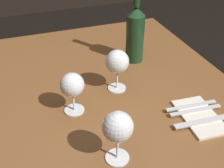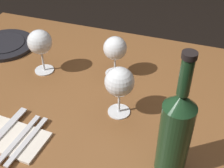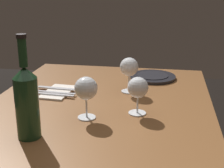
{
  "view_description": "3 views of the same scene",
  "coord_description": "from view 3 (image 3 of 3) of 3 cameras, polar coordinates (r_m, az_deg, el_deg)",
  "views": [
    {
      "loc": [
        0.75,
        -0.3,
        1.35
      ],
      "look_at": [
        -0.03,
        -0.02,
        0.79
      ],
      "focal_mm": 46.75,
      "sensor_mm": 36.0,
      "label": 1
    },
    {
      "loc": [
        -0.26,
        0.65,
        1.37
      ],
      "look_at": [
        -0.04,
        -0.0,
        0.82
      ],
      "focal_mm": 49.22,
      "sensor_mm": 36.0,
      "label": 2
    },
    {
      "loc": [
        -1.13,
        -0.26,
        1.22
      ],
      "look_at": [
        -0.05,
        -0.07,
        0.87
      ],
      "focal_mm": 52.33,
      "sensor_mm": 36.0,
      "label": 3
    }
  ],
  "objects": [
    {
      "name": "fork_inner",
      "position": [
        1.44,
        -9.78,
        -1.47
      ],
      "size": [
        0.03,
        0.18,
        0.0
      ],
      "color": "silver",
      "rests_on": "folded_napkin"
    },
    {
      "name": "dinner_plate",
      "position": [
        1.66,
        7.11,
        1.27
      ],
      "size": [
        0.23,
        0.23,
        0.02
      ],
      "color": "black",
      "rests_on": "dining_table"
    },
    {
      "name": "wine_glass_centre",
      "position": [
        1.43,
        3.01,
        2.85
      ],
      "size": [
        0.08,
        0.08,
        0.16
      ],
      "color": "white",
      "rests_on": "dining_table"
    },
    {
      "name": "wine_glass_left",
      "position": [
        1.15,
        -4.56,
        -0.92
      ],
      "size": [
        0.08,
        0.08,
        0.16
      ],
      "color": "white",
      "rests_on": "dining_table"
    },
    {
      "name": "fork_outer",
      "position": [
        1.41,
        -10.11,
        -1.8
      ],
      "size": [
        0.03,
        0.18,
        0.0
      ],
      "color": "silver",
      "rests_on": "folded_napkin"
    },
    {
      "name": "dining_table",
      "position": [
        1.29,
        -2.83,
        -8.34
      ],
      "size": [
        1.3,
        0.9,
        0.74
      ],
      "color": "brown",
      "rests_on": "ground"
    },
    {
      "name": "table_knife",
      "position": [
        1.49,
        -9.09,
        -0.77
      ],
      "size": [
        0.03,
        0.21,
        0.0
      ],
      "color": "silver",
      "rests_on": "folded_napkin"
    },
    {
      "name": "wine_glass_right",
      "position": [
        1.2,
        4.55,
        -0.72
      ],
      "size": [
        0.08,
        0.08,
        0.14
      ],
      "color": "white",
      "rests_on": "dining_table"
    },
    {
      "name": "folded_napkin",
      "position": [
        1.46,
        -9.45,
        -1.39
      ],
      "size": [
        0.2,
        0.12,
        0.01
      ],
      "color": "silver",
      "rests_on": "dining_table"
    },
    {
      "name": "wine_bottle",
      "position": [
        1.04,
        -14.68,
        -2.79
      ],
      "size": [
        0.07,
        0.07,
        0.33
      ],
      "color": "#19381E",
      "rests_on": "dining_table"
    }
  ]
}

